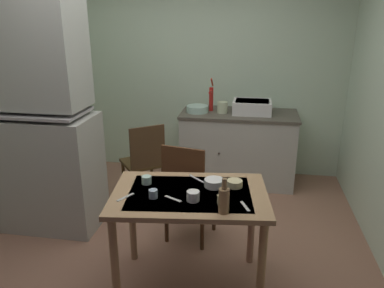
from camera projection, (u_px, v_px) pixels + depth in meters
ground_plane at (162, 252)px, 3.27m from camera, size 4.88×4.88×0.00m
wall_back at (197, 71)px, 4.70m from camera, size 3.72×0.10×2.57m
hutch_cabinet at (34, 123)px, 3.42m from camera, size 1.09×0.55×2.18m
counter_cabinet at (238, 147)px, 4.55m from camera, size 1.36×0.64×0.87m
sink_basin at (252, 107)px, 4.36m from camera, size 0.44×0.34×0.15m
hand_pump at (211, 97)px, 4.45m from camera, size 0.05×0.27×0.39m
mixing_bowl_counter at (197, 109)px, 4.42m from camera, size 0.25×0.25×0.08m
stoneware_crock at (222, 107)px, 4.38m from camera, size 0.12×0.12×0.13m
dining_table at (190, 207)px, 2.68m from camera, size 1.17×0.84×0.78m
chair_far_side at (188, 191)px, 3.30m from camera, size 0.47×0.47×0.94m
chair_by_counter at (144, 161)px, 4.04m from camera, size 0.56×0.56×0.88m
serving_bowl_wide at (214, 183)px, 2.73m from camera, size 0.14×0.14×0.06m
soup_bowl_small at (235, 183)px, 2.73m from camera, size 0.11×0.11×0.05m
mug_dark at (153, 194)px, 2.56m from camera, size 0.06×0.06×0.06m
teacup_cream at (147, 180)px, 2.77m from camera, size 0.07×0.07×0.06m
mug_tall at (222, 199)px, 2.48m from camera, size 0.06×0.06×0.06m
teacup_mint at (193, 196)px, 2.52m from camera, size 0.09×0.09×0.07m
glass_bottle at (224, 199)px, 2.35m from camera, size 0.07×0.07×0.23m
table_knife at (196, 179)px, 2.86m from camera, size 0.14×0.13×0.00m
teaspoon_near_bowl at (245, 206)px, 2.45m from camera, size 0.07×0.13×0.00m
teaspoon_by_cup at (125, 197)px, 2.57m from camera, size 0.09×0.14×0.00m
serving_spoon at (173, 199)px, 2.55m from camera, size 0.13×0.08×0.00m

